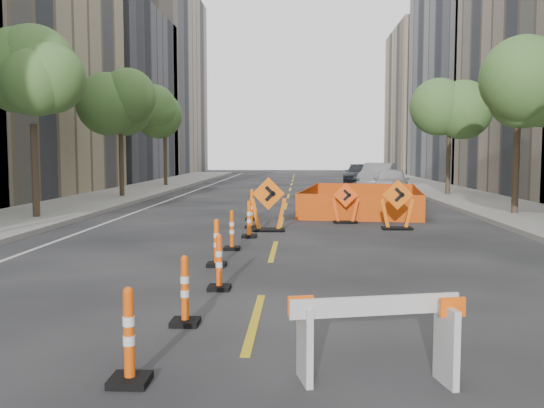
{
  "coord_description": "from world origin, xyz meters",
  "views": [
    {
      "loc": [
        0.62,
        -10.23,
        2.35
      ],
      "look_at": [
        -0.05,
        4.29,
        1.1
      ],
      "focal_mm": 40.0,
      "sensor_mm": 36.0,
      "label": 1
    }
  ],
  "objects_px": {
    "channelizer_1": "(185,290)",
    "chevron_sign_left": "(269,204)",
    "channelizer_7": "(252,205)",
    "parked_car_near": "(391,182)",
    "channelizer_5": "(249,219)",
    "channelizer_6": "(251,212)",
    "channelizer_4": "(232,230)",
    "channelizer_3": "(217,243)",
    "chevron_sign_center": "(346,203)",
    "channelizer_2": "(219,262)",
    "chevron_sign_right": "(397,205)",
    "barricade_board": "(375,340)",
    "channelizer_0": "(129,336)",
    "parked_car_far": "(360,174)",
    "parked_car_mid": "(378,176)"
  },
  "relations": [
    {
      "from": "channelizer_5",
      "to": "channelizer_6",
      "type": "xyz_separation_m",
      "value": [
        -0.11,
        2.12,
        -0.02
      ]
    },
    {
      "from": "channelizer_4",
      "to": "channelizer_6",
      "type": "distance_m",
      "value": 4.24
    },
    {
      "from": "chevron_sign_right",
      "to": "channelizer_4",
      "type": "bearing_deg",
      "value": -124.16
    },
    {
      "from": "chevron_sign_right",
      "to": "channelizer_7",
      "type": "bearing_deg",
      "value": 167.92
    },
    {
      "from": "channelizer_4",
      "to": "chevron_sign_right",
      "type": "xyz_separation_m",
      "value": [
        4.59,
        4.08,
        0.28
      ]
    },
    {
      "from": "channelizer_4",
      "to": "channelizer_3",
      "type": "bearing_deg",
      "value": -92.05
    },
    {
      "from": "channelizer_7",
      "to": "parked_car_near",
      "type": "xyz_separation_m",
      "value": [
        6.46,
        11.39,
        0.23
      ]
    },
    {
      "from": "channelizer_2",
      "to": "channelizer_3",
      "type": "relative_size",
      "value": 0.97
    },
    {
      "from": "channelizer_5",
      "to": "channelizer_4",
      "type": "bearing_deg",
      "value": -96.4
    },
    {
      "from": "chevron_sign_left",
      "to": "chevron_sign_center",
      "type": "bearing_deg",
      "value": 37.31
    },
    {
      "from": "chevron_sign_right",
      "to": "barricade_board",
      "type": "xyz_separation_m",
      "value": [
        -2.19,
        -12.41,
        -0.31
      ]
    },
    {
      "from": "channelizer_7",
      "to": "channelizer_1",
      "type": "bearing_deg",
      "value": -89.53
    },
    {
      "from": "chevron_sign_left",
      "to": "channelizer_6",
      "type": "bearing_deg",
      "value": 124.11
    },
    {
      "from": "channelizer_2",
      "to": "chevron_sign_left",
      "type": "relative_size",
      "value": 0.6
    },
    {
      "from": "channelizer_1",
      "to": "channelizer_7",
      "type": "relative_size",
      "value": 0.89
    },
    {
      "from": "channelizer_5",
      "to": "parked_car_near",
      "type": "height_order",
      "value": "parked_car_near"
    },
    {
      "from": "chevron_sign_center",
      "to": "barricade_board",
      "type": "relative_size",
      "value": 0.75
    },
    {
      "from": "parked_car_near",
      "to": "channelizer_5",
      "type": "bearing_deg",
      "value": -103.01
    },
    {
      "from": "chevron_sign_left",
      "to": "parked_car_near",
      "type": "bearing_deg",
      "value": 63.87
    },
    {
      "from": "channelizer_4",
      "to": "parked_car_far",
      "type": "distance_m",
      "value": 30.57
    },
    {
      "from": "channelizer_7",
      "to": "parked_car_far",
      "type": "bearing_deg",
      "value": 75.77
    },
    {
      "from": "parked_car_near",
      "to": "chevron_sign_left",
      "type": "bearing_deg",
      "value": -103.32
    },
    {
      "from": "channelizer_2",
      "to": "parked_car_near",
      "type": "distance_m",
      "value": 22.84
    },
    {
      "from": "channelizer_1",
      "to": "channelizer_2",
      "type": "xyz_separation_m",
      "value": [
        0.18,
        2.12,
        -0.0
      ]
    },
    {
      "from": "channelizer_1",
      "to": "chevron_sign_left",
      "type": "height_order",
      "value": "chevron_sign_left"
    },
    {
      "from": "parked_car_mid",
      "to": "channelizer_4",
      "type": "bearing_deg",
      "value": -88.27
    },
    {
      "from": "channelizer_3",
      "to": "parked_car_far",
      "type": "bearing_deg",
      "value": 79.34
    },
    {
      "from": "channelizer_1",
      "to": "channelizer_3",
      "type": "xyz_separation_m",
      "value": [
        -0.15,
        4.24,
        0.01
      ]
    },
    {
      "from": "channelizer_6",
      "to": "chevron_sign_left",
      "type": "height_order",
      "value": "chevron_sign_left"
    },
    {
      "from": "channelizer_0",
      "to": "chevron_sign_left",
      "type": "bearing_deg",
      "value": 86.26
    },
    {
      "from": "channelizer_6",
      "to": "chevron_sign_right",
      "type": "bearing_deg",
      "value": -2.08
    },
    {
      "from": "channelizer_1",
      "to": "channelizer_7",
      "type": "height_order",
      "value": "channelizer_7"
    },
    {
      "from": "channelizer_1",
      "to": "barricade_board",
      "type": "bearing_deg",
      "value": -40.38
    },
    {
      "from": "barricade_board",
      "to": "chevron_sign_left",
      "type": "bearing_deg",
      "value": 84.92
    },
    {
      "from": "channelizer_3",
      "to": "channelizer_6",
      "type": "height_order",
      "value": "channelizer_3"
    },
    {
      "from": "channelizer_1",
      "to": "channelizer_2",
      "type": "distance_m",
      "value": 2.13
    },
    {
      "from": "channelizer_2",
      "to": "parked_car_mid",
      "type": "distance_m",
      "value": 29.22
    },
    {
      "from": "chevron_sign_center",
      "to": "parked_car_near",
      "type": "xyz_separation_m",
      "value": [
        3.29,
        12.07,
        0.1
      ]
    },
    {
      "from": "channelizer_6",
      "to": "chevron_sign_center",
      "type": "xyz_separation_m",
      "value": [
        3.02,
        1.43,
        0.18
      ]
    },
    {
      "from": "barricade_board",
      "to": "parked_car_mid",
      "type": "xyz_separation_m",
      "value": [
        4.19,
        32.62,
        0.38
      ]
    },
    {
      "from": "channelizer_7",
      "to": "chevron_sign_right",
      "type": "height_order",
      "value": "chevron_sign_right"
    },
    {
      "from": "channelizer_0",
      "to": "chevron_sign_center",
      "type": "bearing_deg",
      "value": 77.15
    },
    {
      "from": "channelizer_4",
      "to": "channelizer_7",
      "type": "height_order",
      "value": "channelizer_7"
    },
    {
      "from": "channelizer_1",
      "to": "parked_car_near",
      "type": "relative_size",
      "value": 0.21
    },
    {
      "from": "channelizer_5",
      "to": "chevron_sign_left",
      "type": "relative_size",
      "value": 0.64
    },
    {
      "from": "chevron_sign_right",
      "to": "parked_car_far",
      "type": "distance_m",
      "value": 25.94
    },
    {
      "from": "channelizer_7",
      "to": "parked_car_far",
      "type": "relative_size",
      "value": 0.21
    },
    {
      "from": "channelizer_0",
      "to": "channelizer_1",
      "type": "height_order",
      "value": "channelizer_0"
    },
    {
      "from": "channelizer_2",
      "to": "channelizer_7",
      "type": "distance_m",
      "value": 10.6
    },
    {
      "from": "channelizer_6",
      "to": "chevron_sign_center",
      "type": "height_order",
      "value": "chevron_sign_center"
    }
  ]
}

